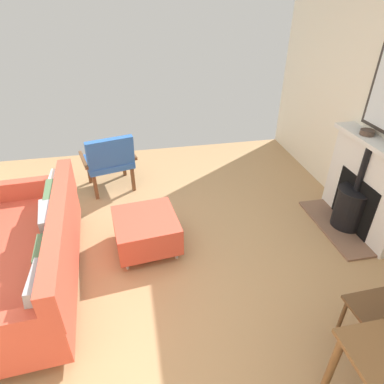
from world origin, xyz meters
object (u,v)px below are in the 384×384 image
Objects in this scene: mantel_bowl_near at (367,132)px; armchair_accent at (109,159)px; sofa at (32,255)px; fireplace at (362,193)px; ottoman at (146,230)px.

armchair_accent is (2.83, -1.18, -0.63)m from mantel_bowl_near.
sofa is at bearing 7.09° from mantel_bowl_near.
mantel_bowl_near is (-0.02, -0.22, 0.64)m from fireplace.
fireplace is 0.67m from mantel_bowl_near.
armchair_accent is (2.81, -1.39, 0.01)m from fireplace.
mantel_bowl_near reaches higher than fireplace.
fireplace is 3.14m from armchair_accent.
sofa is at bearing 3.60° from fireplace.
sofa is 1.76m from armchair_accent.
mantel_bowl_near is at bearing -176.98° from ottoman.
fireplace reaches higher than sofa.
ottoman is (2.46, 0.13, -0.86)m from mantel_bowl_near.
mantel_bowl_near reaches higher than sofa.
sofa is at bearing 67.00° from armchair_accent.
fireplace is 1.72× the size of ottoman.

